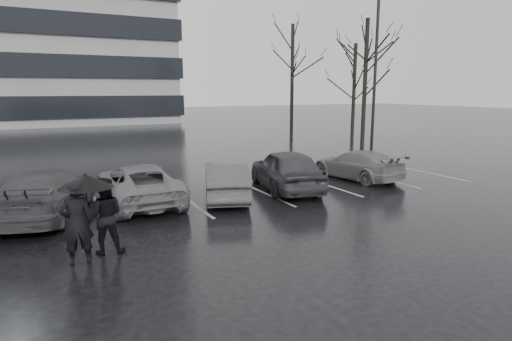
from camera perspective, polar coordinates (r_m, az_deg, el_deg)
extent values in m
plane|color=black|center=(13.47, 3.18, -5.19)|extent=(160.00, 160.00, 0.00)
imported|color=black|center=(15.98, 4.03, 0.16)|extent=(2.74, 4.79, 1.54)
imported|color=#2A2A2C|center=(14.62, -4.04, -1.34)|extent=(2.60, 4.12, 1.28)
imported|color=#504F52|center=(14.49, -15.37, -1.75)|extent=(2.23, 4.75, 1.32)
imported|color=black|center=(13.97, -26.21, -2.70)|extent=(3.40, 5.29, 1.43)
imported|color=#504F52|center=(18.35, 13.28, 0.76)|extent=(2.20, 4.36, 1.21)
imported|color=black|center=(9.86, -22.80, -6.51)|extent=(0.67, 0.44, 1.82)
imported|color=black|center=(10.31, -19.56, -5.71)|extent=(0.99, 0.85, 1.76)
cylinder|color=black|center=(10.08, -21.42, -6.52)|extent=(0.02, 0.02, 1.66)
cone|color=black|center=(9.85, -21.79, -1.32)|extent=(1.14, 1.14, 0.29)
sphere|color=black|center=(9.82, -21.85, -0.49)|extent=(0.05, 0.05, 0.05)
cylinder|color=gray|center=(25.18, 15.09, 2.16)|extent=(0.52, 0.52, 0.21)
cylinder|color=black|center=(24.94, 15.61, 12.61)|extent=(0.17, 0.17, 9.36)
cube|color=#979799|center=(14.23, -19.99, -4.95)|extent=(0.12, 5.00, 0.00)
cube|color=#979799|center=(14.81, -9.18, -3.84)|extent=(0.12, 5.00, 0.00)
cube|color=#979799|center=(15.86, 0.48, -2.72)|extent=(0.12, 5.00, 0.00)
cube|color=#979799|center=(17.31, 8.71, -1.70)|extent=(0.12, 5.00, 0.00)
cube|color=#979799|center=(19.06, 15.55, -0.83)|extent=(0.12, 5.00, 0.00)
cube|color=#979799|center=(21.04, 21.17, -0.11)|extent=(0.12, 5.00, 0.00)
cylinder|color=black|center=(28.16, 14.31, 11.02)|extent=(0.26, 0.26, 8.00)
cylinder|color=black|center=(32.82, 12.92, 10.11)|extent=(0.26, 0.26, 7.00)
cylinder|color=black|center=(33.20, 4.83, 11.64)|extent=(0.26, 0.26, 8.50)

